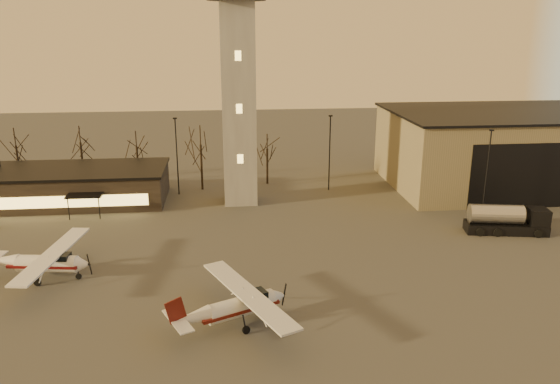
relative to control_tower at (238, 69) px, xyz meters
name	(u,v)px	position (x,y,z in m)	size (l,w,h in m)	color
ground	(254,325)	(0.00, -30.00, -16.33)	(220.00, 220.00, 0.00)	#3E3C39
control_tower	(238,69)	(0.00, 0.00, 0.00)	(6.80, 6.80, 32.60)	gray
hangar	(502,149)	(36.00, 3.98, -11.17)	(30.60, 20.60, 10.30)	#837555
terminal	(63,186)	(-21.99, 1.98, -14.17)	(25.40, 12.20, 4.30)	black
light_poles	(244,158)	(0.50, 1.00, -10.92)	(58.50, 12.25, 10.14)	black
tree_row	(137,143)	(-13.70, 9.16, -10.39)	(37.20, 9.20, 8.80)	black
cessna_front	(243,309)	(-0.75, -29.61, -15.14)	(10.05, 12.03, 3.46)	silver
cessna_rear	(49,266)	(-17.25, -20.40, -15.13)	(10.06, 12.68, 3.48)	white
fuel_truck	(506,222)	(27.82, -13.74, -15.10)	(8.68, 3.96, 3.11)	black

